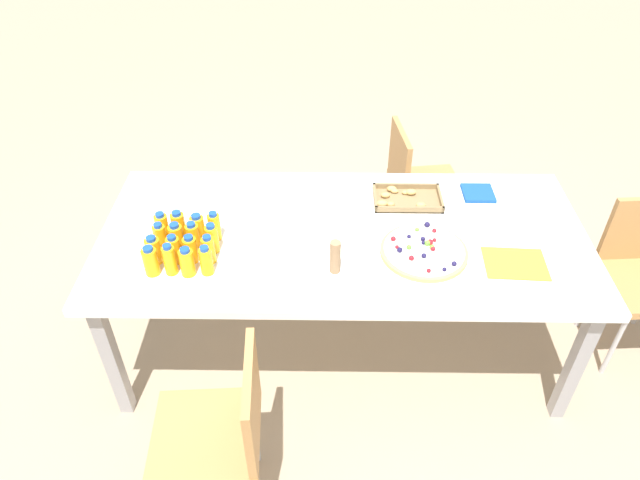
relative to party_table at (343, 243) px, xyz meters
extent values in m
plane|color=tan|center=(0.00, 0.00, -0.69)|extent=(12.00, 12.00, 0.00)
cube|color=white|center=(0.00, 0.00, 0.04)|extent=(2.20, 1.00, 0.04)
cube|color=#99999E|center=(-1.02, -0.42, -0.34)|extent=(0.06, 0.06, 0.71)
cube|color=#99999E|center=(1.02, -0.42, -0.34)|extent=(0.06, 0.06, 0.71)
cube|color=#99999E|center=(-1.02, 0.42, -0.34)|extent=(0.06, 0.06, 0.71)
cube|color=#99999E|center=(1.02, 0.42, -0.34)|extent=(0.06, 0.06, 0.71)
cube|color=#B7844C|center=(0.52, 0.83, -0.24)|extent=(0.45, 0.45, 0.04)
cube|color=#B7844C|center=(0.34, 0.80, -0.05)|extent=(0.08, 0.38, 0.38)
cylinder|color=silver|center=(0.66, 1.01, -0.49)|extent=(0.02, 0.02, 0.41)
cylinder|color=silver|center=(0.70, 0.69, -0.49)|extent=(0.02, 0.02, 0.41)
cylinder|color=silver|center=(0.34, 0.96, -0.49)|extent=(0.02, 0.02, 0.41)
cylinder|color=silver|center=(0.38, 0.65, -0.49)|extent=(0.02, 0.02, 0.41)
cylinder|color=silver|center=(1.33, -0.18, -0.49)|extent=(0.02, 0.02, 0.41)
cylinder|color=silver|center=(1.31, 0.14, -0.49)|extent=(0.02, 0.02, 0.41)
cube|color=#B7844C|center=(-0.52, -0.85, -0.24)|extent=(0.43, 0.43, 0.04)
cube|color=#B7844C|center=(-0.34, -0.84, -0.05)|extent=(0.05, 0.38, 0.38)
cylinder|color=silver|center=(-0.69, -0.70, -0.49)|extent=(0.02, 0.02, 0.41)
cylinder|color=silver|center=(-0.37, -0.68, -0.49)|extent=(0.02, 0.02, 0.41)
cylinder|color=#F9AD14|center=(-0.80, -0.28, 0.12)|extent=(0.06, 0.06, 0.12)
cylinder|color=blue|center=(-0.80, -0.28, 0.19)|extent=(0.04, 0.04, 0.02)
cylinder|color=#F9AF14|center=(-0.72, -0.27, 0.12)|extent=(0.05, 0.05, 0.13)
cylinder|color=blue|center=(-0.72, -0.27, 0.20)|extent=(0.03, 0.03, 0.02)
cylinder|color=#F9AE14|center=(-0.65, -0.28, 0.12)|extent=(0.06, 0.06, 0.12)
cylinder|color=blue|center=(-0.65, -0.28, 0.19)|extent=(0.04, 0.04, 0.02)
cylinder|color=#FAAB14|center=(-0.57, -0.27, 0.12)|extent=(0.05, 0.05, 0.12)
cylinder|color=blue|center=(-0.57, -0.27, 0.19)|extent=(0.04, 0.04, 0.02)
cylinder|color=#F9AF14|center=(-0.80, -0.21, 0.12)|extent=(0.06, 0.06, 0.12)
cylinder|color=blue|center=(-0.80, -0.21, 0.18)|extent=(0.04, 0.04, 0.02)
cylinder|color=#FAAE14|center=(-0.72, -0.20, 0.12)|extent=(0.06, 0.06, 0.12)
cylinder|color=blue|center=(-0.72, -0.20, 0.19)|extent=(0.04, 0.04, 0.02)
cylinder|color=#FAAD14|center=(-0.65, -0.20, 0.12)|extent=(0.06, 0.06, 0.12)
cylinder|color=blue|center=(-0.65, -0.20, 0.18)|extent=(0.04, 0.04, 0.02)
cylinder|color=#F9AE14|center=(-0.57, -0.20, 0.12)|extent=(0.05, 0.05, 0.12)
cylinder|color=blue|center=(-0.57, -0.20, 0.19)|extent=(0.04, 0.04, 0.02)
cylinder|color=#F9AD14|center=(-0.79, -0.12, 0.12)|extent=(0.05, 0.05, 0.12)
cylinder|color=blue|center=(-0.79, -0.12, 0.19)|extent=(0.03, 0.03, 0.02)
cylinder|color=#F9AD14|center=(-0.72, -0.13, 0.12)|extent=(0.06, 0.06, 0.12)
cylinder|color=blue|center=(-0.72, -0.13, 0.19)|extent=(0.04, 0.04, 0.02)
cylinder|color=#F9AD14|center=(-0.65, -0.12, 0.12)|extent=(0.06, 0.06, 0.13)
cylinder|color=blue|center=(-0.65, -0.12, 0.19)|extent=(0.04, 0.04, 0.02)
cylinder|color=#F9AD14|center=(-0.57, -0.13, 0.12)|extent=(0.06, 0.06, 0.13)
cylinder|color=blue|center=(-0.57, -0.13, 0.19)|extent=(0.04, 0.04, 0.02)
cylinder|color=#F9AF14|center=(-0.80, -0.05, 0.12)|extent=(0.06, 0.06, 0.12)
cylinder|color=blue|center=(-0.80, -0.05, 0.19)|extent=(0.04, 0.04, 0.02)
cylinder|color=#FAAC14|center=(-0.73, -0.05, 0.12)|extent=(0.06, 0.06, 0.13)
cylinder|color=blue|center=(-0.73, -0.05, 0.20)|extent=(0.04, 0.04, 0.02)
cylinder|color=#FAAC14|center=(-0.64, -0.05, 0.12)|extent=(0.06, 0.06, 0.12)
cylinder|color=blue|center=(-0.64, -0.05, 0.19)|extent=(0.04, 0.04, 0.02)
cylinder|color=#FAAE14|center=(-0.57, -0.05, 0.12)|extent=(0.05, 0.05, 0.13)
cylinder|color=blue|center=(-0.57, -0.05, 0.19)|extent=(0.03, 0.03, 0.02)
cylinder|color=tan|center=(0.35, -0.14, 0.07)|extent=(0.38, 0.38, 0.02)
cylinder|color=white|center=(0.35, -0.14, 0.08)|extent=(0.35, 0.35, 0.01)
sphere|color=red|center=(0.37, -0.10, 0.09)|extent=(0.03, 0.03, 0.03)
sphere|color=red|center=(0.22, -0.08, 0.09)|extent=(0.02, 0.02, 0.02)
sphere|color=#1E1947|center=(0.29, -0.06, 0.09)|extent=(0.02, 0.02, 0.02)
sphere|color=#66B238|center=(0.28, -0.13, 0.09)|extent=(0.02, 0.02, 0.02)
sphere|color=#66B238|center=(0.36, -0.11, 0.09)|extent=(0.03, 0.03, 0.03)
sphere|color=#66B238|center=(0.33, -0.01, 0.09)|extent=(0.02, 0.02, 0.02)
sphere|color=red|center=(0.28, -0.21, 0.09)|extent=(0.02, 0.02, 0.02)
sphere|color=#1E1947|center=(0.34, -0.19, 0.09)|extent=(0.02, 0.02, 0.02)
sphere|color=#1E1947|center=(0.46, -0.24, 0.09)|extent=(0.02, 0.02, 0.02)
sphere|color=#1E1947|center=(0.35, -0.10, 0.09)|extent=(0.02, 0.02, 0.02)
sphere|color=#1E1947|center=(0.41, -0.27, 0.09)|extent=(0.02, 0.02, 0.02)
sphere|color=red|center=(0.38, -0.14, 0.09)|extent=(0.02, 0.02, 0.02)
sphere|color=red|center=(0.23, -0.13, 0.09)|extent=(0.02, 0.02, 0.02)
sphere|color=red|center=(0.40, -0.02, 0.09)|extent=(0.02, 0.02, 0.02)
sphere|color=#1E1947|center=(0.38, 0.02, 0.09)|extent=(0.03, 0.03, 0.03)
sphere|color=#66B238|center=(0.38, -0.14, 0.09)|extent=(0.02, 0.02, 0.02)
sphere|color=#1E1947|center=(0.35, -0.08, 0.09)|extent=(0.02, 0.02, 0.02)
sphere|color=#1E1947|center=(0.24, -0.16, 0.09)|extent=(0.02, 0.02, 0.02)
sphere|color=red|center=(0.35, -0.28, 0.09)|extent=(0.02, 0.02, 0.02)
sphere|color=red|center=(0.40, -0.08, 0.09)|extent=(0.02, 0.02, 0.02)
cube|color=olive|center=(0.31, 0.25, 0.06)|extent=(0.33, 0.21, 0.01)
cube|color=olive|center=(0.31, 0.16, 0.08)|extent=(0.33, 0.01, 0.03)
cube|color=olive|center=(0.31, 0.35, 0.08)|extent=(0.33, 0.01, 0.03)
cube|color=olive|center=(0.16, 0.25, 0.08)|extent=(0.01, 0.21, 0.03)
cube|color=olive|center=(0.47, 0.25, 0.08)|extent=(0.01, 0.21, 0.03)
ellipsoid|color=tan|center=(0.37, 0.19, 0.08)|extent=(0.05, 0.03, 0.03)
ellipsoid|color=tan|center=(0.19, 0.20, 0.08)|extent=(0.05, 0.04, 0.03)
ellipsoid|color=tan|center=(0.21, 0.27, 0.08)|extent=(0.04, 0.03, 0.03)
ellipsoid|color=tan|center=(0.24, 0.32, 0.08)|extent=(0.05, 0.03, 0.03)
ellipsoid|color=tan|center=(0.26, 0.31, 0.08)|extent=(0.04, 0.03, 0.02)
ellipsoid|color=tan|center=(0.34, 0.30, 0.08)|extent=(0.05, 0.04, 0.03)
ellipsoid|color=tan|center=(0.23, 0.20, 0.08)|extent=(0.04, 0.03, 0.02)
ellipsoid|color=tan|center=(0.31, 0.30, 0.08)|extent=(0.03, 0.02, 0.02)
cylinder|color=silver|center=(-0.03, -0.01, 0.06)|extent=(0.21, 0.21, 0.00)
cylinder|color=silver|center=(-0.03, -0.01, 0.07)|extent=(0.21, 0.21, 0.00)
cylinder|color=silver|center=(-0.03, -0.01, 0.07)|extent=(0.21, 0.21, 0.00)
cylinder|color=silver|center=(-0.03, -0.01, 0.08)|extent=(0.21, 0.21, 0.00)
cube|color=#194CA5|center=(0.67, 0.31, 0.07)|extent=(0.15, 0.15, 0.02)
cylinder|color=#9E7A56|center=(-0.04, -0.26, 0.14)|extent=(0.04, 0.04, 0.15)
cube|color=yellow|center=(0.72, -0.20, 0.06)|extent=(0.27, 0.21, 0.01)
camera|label=1|loc=(-0.08, -2.03, 1.69)|focal=32.31mm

